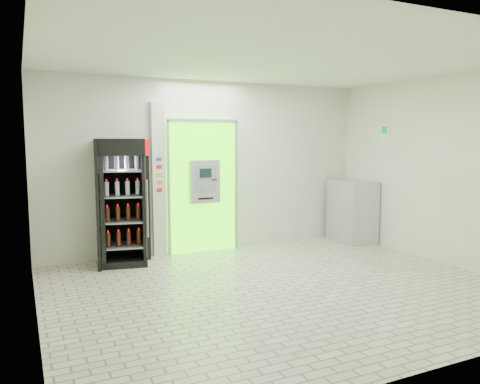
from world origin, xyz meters
TOP-DOWN VIEW (x-y plane):
  - ground at (0.00, 0.00)m, footprint 6.00×6.00m
  - room_shell at (0.00, 0.00)m, footprint 6.00×6.00m
  - atm_assembly at (-0.20, 2.41)m, footprint 1.30×0.24m
  - pillar at (-0.98, 2.45)m, footprint 0.22×0.11m
  - beverage_cooler at (-1.67, 2.17)m, footprint 0.87×0.83m
  - steel_cabinet at (2.69, 1.90)m, footprint 0.65×0.93m
  - exit_sign at (2.99, 1.40)m, footprint 0.02×0.22m

SIDE VIEW (x-z plane):
  - ground at x=0.00m, z-range 0.00..0.00m
  - steel_cabinet at x=2.69m, z-range 0.00..1.19m
  - beverage_cooler at x=-1.67m, z-range -0.04..1.95m
  - atm_assembly at x=-0.20m, z-range 0.01..2.34m
  - pillar at x=-0.98m, z-range 0.00..2.60m
  - room_shell at x=0.00m, z-range -1.16..4.84m
  - exit_sign at x=2.99m, z-range 1.99..2.25m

